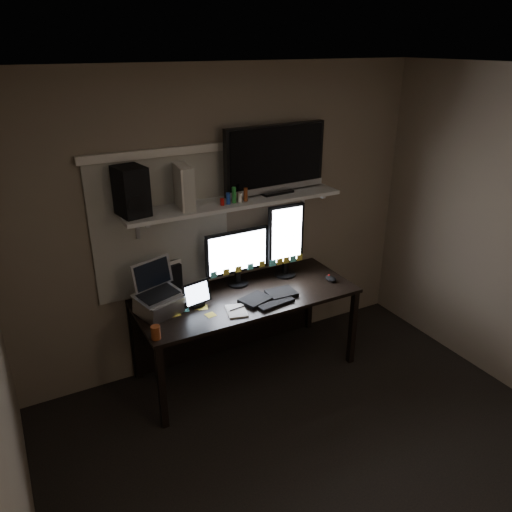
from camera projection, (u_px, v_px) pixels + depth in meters
floor at (349, 487)px, 3.21m from camera, size 3.60×3.60×0.00m
ceiling at (390, 74)px, 2.21m from camera, size 3.60×3.60×0.00m
back_wall at (226, 221)px, 4.17m from camera, size 3.60×0.00×3.60m
left_wall at (0, 430)px, 1.93m from camera, size 0.00×3.60×3.60m
window_blinds at (162, 227)px, 3.89m from camera, size 1.10×0.02×1.10m
desk at (240, 307)px, 4.24m from camera, size 1.80×0.75×0.73m
wall_shelf at (234, 202)px, 3.94m from camera, size 1.80×0.35×0.03m
monitor_landscape at (237, 257)px, 4.15m from camera, size 0.57×0.06×0.50m
monitor_portrait at (286, 240)px, 4.28m from camera, size 0.33×0.08×0.66m
keyboard at (269, 297)px, 4.01m from camera, size 0.50×0.25×0.03m
mouse at (331, 279)px, 4.30m from camera, size 0.08×0.12×0.04m
notepad at (236, 311)px, 3.81m from camera, size 0.19×0.23×0.01m
tablet at (196, 294)px, 3.85m from camera, size 0.25×0.14×0.21m
file_sorter at (167, 280)px, 4.00m from camera, size 0.24×0.14×0.29m
laptop at (158, 290)px, 3.72m from camera, size 0.42×0.38×0.39m
cup at (156, 332)px, 3.45m from camera, size 0.07×0.07×0.10m
sticky_notes at (195, 314)px, 3.78m from camera, size 0.34×0.27×0.00m
tv at (275, 159)px, 4.02m from camera, size 0.93×0.22×0.55m
game_console at (183, 187)px, 3.69m from camera, size 0.11×0.28×0.32m
speaker at (131, 191)px, 3.53m from camera, size 0.23×0.26×0.35m
bottles at (234, 196)px, 3.82m from camera, size 0.20×0.05×0.12m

